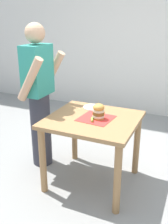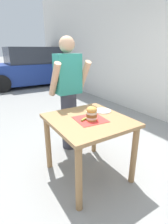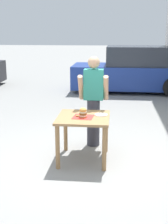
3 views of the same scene
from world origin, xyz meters
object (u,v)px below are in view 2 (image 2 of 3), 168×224
Objects in this scene: sandwich at (92,113)px; parked_car_near_curb at (31,68)px; side_plate_with_forks at (102,111)px; diner_across_table at (68,94)px; parked_car_mid_block at (112,63)px; patio_table at (88,130)px; pickle_spear at (84,119)px.

sandwich is 0.05× the size of parked_car_near_curb.
side_plate_with_forks is 0.64m from diner_across_table.
sandwich is at bearing -148.41° from side_plate_with_forks.
parked_car_mid_block reaches higher than side_plate_with_forks.
pickle_spear reaches higher than patio_table.
parked_car_mid_block is (6.43, 7.04, -0.06)m from pickle_spear.
side_plate_with_forks is 0.05× the size of parked_car_mid_block.
side_plate_with_forks is 0.13× the size of diner_across_table.
patio_table is 6.37m from parked_car_near_curb.
parked_car_mid_block is at bearing 48.10° from sandwich.
diner_across_table is at bearing -134.72° from parked_car_mid_block.
patio_table is 0.23m from sandwich.
patio_table is at bearing 17.14° from pickle_spear.
diner_across_table reaches higher than patio_table.
side_plate_with_forks is 0.05× the size of parked_car_near_curb.
parked_car_near_curb is at bearing 79.85° from sandwich.
parked_car_near_curb is (0.84, 6.15, -0.05)m from side_plate_with_forks.
pickle_spear is at bearing 156.44° from sandwich.
side_plate_with_forks is at bearing -97.80° from parked_car_near_curb.
patio_table is 0.18m from pickle_spear.
parked_car_near_curb reaches higher than sandwich.
parked_car_near_curb is (1.13, 6.26, 0.10)m from patio_table.
pickle_spear is 0.02× the size of parked_car_mid_block.
parked_car_mid_block reaches higher than patio_table.
parked_car_mid_block reaches higher than sandwich.
diner_across_table reaches higher than parked_car_mid_block.
pickle_spear is 0.78m from diner_across_table.
sandwich is 0.11m from pickle_spear.
patio_table is at bearing -100.23° from parked_car_near_curb.
parked_car_near_curb is 1.00× the size of parked_car_mid_block.
parked_car_near_curb reaches higher than patio_table.
pickle_spear is at bearing -158.91° from side_plate_with_forks.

